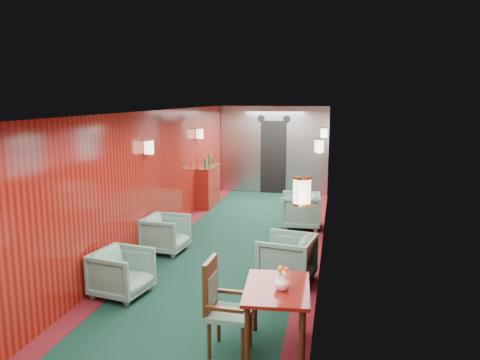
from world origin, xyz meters
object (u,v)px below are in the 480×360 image
at_px(armchair_right_near, 287,258).
at_px(armchair_right_far, 300,211).
at_px(armchair_left_near, 122,273).
at_px(side_chair, 221,302).
at_px(dining_table, 277,297).
at_px(credenza, 208,186).
at_px(armchair_left_far, 166,234).

height_order(armchair_right_near, armchair_right_far, armchair_right_far).
relative_size(armchair_left_near, armchair_right_far, 0.88).
relative_size(side_chair, armchair_right_near, 1.32).
xyz_separation_m(dining_table, armchair_left_near, (-2.21, 0.97, -0.28)).
xyz_separation_m(credenza, armchair_left_far, (0.21, -3.48, -0.19)).
bearing_deg(armchair_left_far, side_chair, -144.98).
xyz_separation_m(dining_table, armchair_right_near, (-0.10, 1.91, -0.25)).
bearing_deg(credenza, armchair_left_far, -86.47).
xyz_separation_m(armchair_left_far, armchair_right_near, (2.17, -0.89, 0.03)).
distance_m(side_chair, credenza, 6.67).
bearing_deg(armchair_left_near, armchair_right_near, -55.98).
bearing_deg(dining_table, side_chair, -172.78).
distance_m(credenza, armchair_left_near, 5.31).
relative_size(dining_table, armchair_left_far, 1.42).
distance_m(credenza, armchair_right_near, 4.98).
relative_size(side_chair, armchair_left_far, 1.43).
distance_m(armchair_left_near, armchair_right_far, 4.33).
bearing_deg(armchair_right_near, side_chair, -2.84).
bearing_deg(credenza, dining_table, -68.39).
bearing_deg(armchair_right_far, armchair_left_near, -32.15).
distance_m(dining_table, armchair_right_far, 4.78).
relative_size(armchair_left_far, armchair_right_near, 0.92).
height_order(armchair_left_near, armchair_right_near, armchair_right_near).
height_order(dining_table, credenza, credenza).
bearing_deg(armchair_left_near, dining_table, -103.64).
bearing_deg(dining_table, armchair_right_far, 87.00).
xyz_separation_m(armchair_left_far, armchair_right_far, (2.14, 1.98, 0.04)).
height_order(side_chair, credenza, credenza).
height_order(credenza, armchair_left_near, credenza).
bearing_deg(armchair_left_near, armchair_left_far, 12.11).
bearing_deg(armchair_left_near, credenza, 13.14).
bearing_deg(armchair_right_near, armchair_right_far, -169.25).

